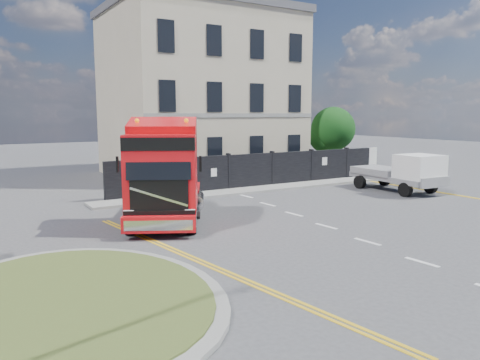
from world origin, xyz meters
TOP-DOWN VIEW (x-y plane):
  - ground at (0.00, 0.00)m, footprint 120.00×120.00m
  - traffic_island at (-7.00, -3.00)m, footprint 6.80×6.80m
  - hoarding_fence at (6.55, 9.00)m, footprint 18.80×0.25m
  - georgian_building at (6.00, 16.50)m, footprint 12.30×10.30m
  - tree at (14.38, 12.10)m, footprint 3.20×3.20m
  - pavement_far at (6.00, 8.10)m, footprint 20.00×1.60m
  - truck at (-2.26, 3.07)m, footprint 5.29×7.12m
  - flatbed_pickup at (11.87, 3.01)m, footprint 2.36×5.28m

SIDE VIEW (x-z plane):
  - ground at x=0.00m, z-range 0.00..0.00m
  - pavement_far at x=6.00m, z-range 0.00..0.12m
  - traffic_island at x=-7.00m, z-range 0.00..0.16m
  - hoarding_fence at x=6.55m, z-range 0.00..2.00m
  - flatbed_pickup at x=11.87m, z-range 0.08..2.23m
  - truck at x=-2.26m, z-range -0.21..3.82m
  - tree at x=14.38m, z-range 0.65..5.45m
  - georgian_building at x=6.00m, z-range -0.63..12.17m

